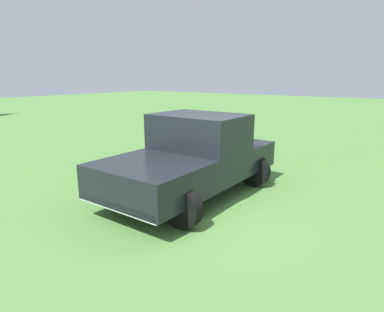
{
  "coord_description": "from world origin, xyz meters",
  "views": [
    {
      "loc": [
        3.23,
        -5.07,
        2.59
      ],
      "look_at": [
        -0.87,
        0.57,
        0.9
      ],
      "focal_mm": 30.81,
      "sensor_mm": 36.0,
      "label": 1
    }
  ],
  "objects": [
    {
      "name": "ground_plane",
      "position": [
        0.0,
        0.0,
        0.0
      ],
      "size": [
        80.0,
        80.0,
        0.0
      ],
      "primitive_type": "plane",
      "color": "#54843D"
    },
    {
      "name": "pickup_truck",
      "position": [
        -0.87,
        0.69,
        0.92
      ],
      "size": [
        2.42,
        4.44,
        1.79
      ],
      "rotation": [
        0.0,
        0.0,
        4.71
      ],
      "color": "black",
      "rests_on": "ground_plane"
    }
  ]
}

